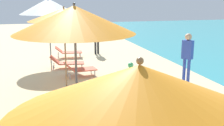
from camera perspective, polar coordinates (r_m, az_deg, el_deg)
The scene contains 12 objects.
umbrella_third at distance 2.20m, azimuth 5.65°, elevation -6.32°, with size 2.26×2.26×2.53m.
umbrella_fourth at distance 5.70m, azimuth -7.77°, elevation 8.88°, with size 2.51×2.51×2.89m.
lounger_fourth_shoreside at distance 7.38m, azimuth -3.57°, elevation -8.02°, with size 1.58×0.90×0.61m.
umbrella_fifth at distance 9.11m, azimuth -9.95°, elevation 9.83°, with size 2.31×2.31×2.73m.
lounger_fifth_shoreside at distance 10.78m, azimuth -6.70°, elevation -1.19°, with size 1.28×0.73×0.56m.
umbrella_farthest at distance 12.82m, azimuth -13.06°, elevation 11.36°, with size 2.54×2.54×3.03m.
lounger_farthest_shoreside at distance 14.28m, azimuth -9.08°, elevation 2.36°, with size 1.40×0.73×0.58m.
lounger_farthest_inland at distance 12.12m, azimuth -9.41°, elevation 0.18°, with size 1.51×0.73×0.57m.
person_walking_mid at distance 14.98m, azimuth -3.20°, elevation 5.42°, with size 0.41×0.33×1.55m.
person_walking_far at distance 10.05m, azimuth 15.35°, elevation 2.03°, with size 0.39×0.42×1.79m.
cooler_box at distance 9.09m, azimuth 13.04°, elevation -4.97°, with size 0.38×0.55×0.36m.
beach_ball at distance 12.06m, azimuth 3.88°, elevation -0.44°, with size 0.25×0.25×0.25m, color #3FB266.
Camera 1 is at (-0.10, 5.57, 2.97)m, focal length 44.13 mm.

